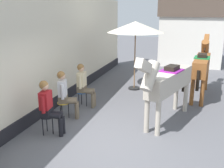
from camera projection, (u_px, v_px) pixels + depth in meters
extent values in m
plane|color=#56565B|center=(139.00, 100.00, 9.11)|extent=(40.00, 40.00, 0.00)
cube|color=beige|center=(47.00, 55.00, 8.00)|extent=(0.30, 14.00, 3.40)
cube|color=black|center=(51.00, 102.00, 8.42)|extent=(0.34, 14.00, 0.36)
cube|color=silver|center=(190.00, 40.00, 14.60)|extent=(3.20, 2.40, 2.60)
cube|color=brown|center=(193.00, 7.00, 14.11)|extent=(3.40, 2.60, 0.90)
cylinder|color=black|center=(47.00, 116.00, 6.60)|extent=(0.34, 0.34, 0.03)
cylinder|color=black|center=(53.00, 126.00, 6.65)|extent=(0.02, 0.02, 0.45)
cylinder|color=black|center=(47.00, 123.00, 6.80)|extent=(0.02, 0.02, 0.45)
cylinder|color=black|center=(43.00, 127.00, 6.57)|extent=(0.02, 0.02, 0.45)
cube|color=black|center=(46.00, 112.00, 6.57)|extent=(0.28, 0.35, 0.20)
cube|color=maroon|center=(46.00, 100.00, 6.48)|extent=(0.26, 0.37, 0.44)
sphere|color=tan|center=(45.00, 86.00, 6.38)|extent=(0.20, 0.20, 0.20)
sphere|color=olive|center=(44.00, 85.00, 6.38)|extent=(0.22, 0.22, 0.22)
cylinder|color=black|center=(55.00, 113.00, 6.63)|extent=(0.39, 0.18, 0.13)
cylinder|color=black|center=(63.00, 125.00, 6.68)|extent=(0.11, 0.11, 0.46)
cylinder|color=black|center=(53.00, 116.00, 6.48)|extent=(0.39, 0.18, 0.13)
cylinder|color=black|center=(61.00, 128.00, 6.53)|extent=(0.11, 0.11, 0.46)
cylinder|color=maroon|center=(50.00, 99.00, 6.68)|extent=(0.09, 0.09, 0.42)
cylinder|color=maroon|center=(43.00, 105.00, 6.30)|extent=(0.09, 0.09, 0.42)
cylinder|color=gold|center=(63.00, 103.00, 7.54)|extent=(0.34, 0.34, 0.03)
cylinder|color=black|center=(69.00, 111.00, 7.62)|extent=(0.02, 0.02, 0.45)
cylinder|color=black|center=(62.00, 109.00, 7.73)|extent=(0.02, 0.02, 0.45)
cylinder|color=black|center=(61.00, 112.00, 7.49)|extent=(0.02, 0.02, 0.45)
cube|color=brown|center=(63.00, 99.00, 7.51)|extent=(0.33, 0.38, 0.20)
cube|color=silver|center=(62.00, 88.00, 7.42)|extent=(0.32, 0.39, 0.44)
sphere|color=tan|center=(62.00, 76.00, 7.32)|extent=(0.20, 0.20, 0.20)
sphere|color=olive|center=(61.00, 75.00, 7.32)|extent=(0.22, 0.22, 0.22)
cylinder|color=brown|center=(70.00, 100.00, 7.61)|extent=(0.40, 0.25, 0.13)
cylinder|color=brown|center=(77.00, 109.00, 7.70)|extent=(0.11, 0.11, 0.46)
cylinder|color=brown|center=(70.00, 101.00, 7.46)|extent=(0.40, 0.25, 0.13)
cylinder|color=brown|center=(77.00, 111.00, 7.55)|extent=(0.11, 0.11, 0.46)
cylinder|color=silver|center=(64.00, 88.00, 7.63)|extent=(0.09, 0.09, 0.42)
cylinder|color=silver|center=(62.00, 92.00, 7.25)|extent=(0.09, 0.09, 0.42)
cylinder|color=#194C99|center=(82.00, 92.00, 8.47)|extent=(0.34, 0.34, 0.03)
cylinder|color=black|center=(86.00, 100.00, 8.50)|extent=(0.02, 0.02, 0.45)
cylinder|color=black|center=(82.00, 98.00, 8.66)|extent=(0.02, 0.02, 0.45)
cylinder|color=black|center=(79.00, 100.00, 8.44)|extent=(0.02, 0.02, 0.45)
cube|color=brown|center=(82.00, 89.00, 8.44)|extent=(0.26, 0.33, 0.20)
cube|color=beige|center=(82.00, 79.00, 8.35)|extent=(0.24, 0.35, 0.44)
sphere|color=tan|center=(81.00, 68.00, 8.25)|extent=(0.20, 0.20, 0.20)
sphere|color=olive|center=(81.00, 67.00, 8.24)|extent=(0.22, 0.22, 0.22)
cylinder|color=brown|center=(88.00, 90.00, 8.48)|extent=(0.39, 0.15, 0.13)
cylinder|color=brown|center=(94.00, 99.00, 8.52)|extent=(0.11, 0.11, 0.46)
cylinder|color=brown|center=(87.00, 91.00, 8.33)|extent=(0.39, 0.15, 0.13)
cylinder|color=brown|center=(93.00, 101.00, 8.37)|extent=(0.11, 0.11, 0.46)
cylinder|color=beige|center=(84.00, 79.00, 8.54)|extent=(0.09, 0.09, 0.42)
cylinder|color=beige|center=(80.00, 82.00, 8.17)|extent=(0.09, 0.09, 0.42)
cube|color=#B2A899|center=(170.00, 81.00, 7.17)|extent=(1.07, 2.23, 0.52)
cylinder|color=#B2A899|center=(158.00, 119.00, 6.52)|extent=(0.13, 0.13, 0.90)
cylinder|color=#B2A899|center=(147.00, 116.00, 6.68)|extent=(0.13, 0.13, 0.90)
cylinder|color=#B2A899|center=(186.00, 97.00, 8.04)|extent=(0.13, 0.13, 0.90)
cylinder|color=#B2A899|center=(176.00, 95.00, 8.21)|extent=(0.13, 0.13, 0.90)
cylinder|color=#B2A899|center=(150.00, 76.00, 6.12)|extent=(0.45, 0.69, 0.73)
cube|color=#B2A899|center=(143.00, 66.00, 5.76)|extent=(0.33, 0.56, 0.40)
cube|color=black|center=(151.00, 70.00, 6.09)|extent=(0.22, 0.61, 0.48)
cylinder|color=black|center=(184.00, 81.00, 8.15)|extent=(0.13, 0.13, 0.65)
cube|color=#8C1E8C|center=(172.00, 70.00, 7.18)|extent=(0.66, 0.72, 0.03)
cube|color=black|center=(172.00, 68.00, 7.16)|extent=(0.40, 0.50, 0.12)
cube|color=brown|center=(202.00, 65.00, 9.16)|extent=(0.62, 2.23, 0.52)
cylinder|color=brown|center=(198.00, 78.00, 10.28)|extent=(0.13, 0.13, 0.90)
cylinder|color=brown|center=(206.00, 78.00, 10.17)|extent=(0.13, 0.13, 0.90)
cylinder|color=brown|center=(192.00, 92.00, 8.56)|extent=(0.13, 0.13, 0.90)
cylinder|color=brown|center=(202.00, 93.00, 8.45)|extent=(0.13, 0.13, 0.90)
cylinder|color=brown|center=(205.00, 49.00, 10.11)|extent=(0.33, 0.65, 0.73)
cube|color=brown|center=(206.00, 40.00, 10.33)|extent=(0.22, 0.54, 0.40)
cube|color=black|center=(205.00, 45.00, 10.06)|extent=(0.09, 0.63, 0.48)
cylinder|color=black|center=(198.00, 81.00, 8.22)|extent=(0.11, 0.11, 0.65)
cube|color=#197238|center=(202.00, 57.00, 8.99)|extent=(0.55, 0.64, 0.03)
cube|color=black|center=(202.00, 55.00, 8.97)|extent=(0.32, 0.46, 0.12)
cylinder|color=black|center=(134.00, 88.00, 10.37)|extent=(0.44, 0.44, 0.06)
cylinder|color=olive|center=(135.00, 61.00, 10.07)|extent=(0.04, 0.04, 2.20)
cone|color=beige|center=(136.00, 27.00, 9.71)|extent=(2.10, 2.10, 0.40)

